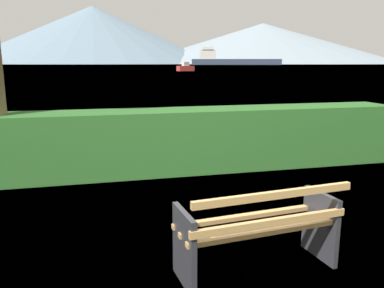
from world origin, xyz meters
TOP-DOWN VIEW (x-y plane):
  - ground_plane at (0.00, 0.00)m, footprint 1400.00×1400.00m
  - water_surface at (0.00, 306.58)m, footprint 620.00×620.00m
  - park_bench at (0.01, -0.06)m, footprint 1.56×0.72m
  - hedge_row at (0.00, 3.55)m, footprint 8.37×0.90m
  - cargo_ship_large at (111.87, 320.06)m, footprint 75.68×32.66m
  - sailboat_mid at (18.90, 84.72)m, footprint 4.34×2.94m
  - distant_hills at (56.18, 570.18)m, footprint 798.17×412.13m

SIDE VIEW (x-z plane):
  - ground_plane at x=0.00m, z-range 0.00..0.00m
  - water_surface at x=0.00m, z-range 0.00..0.00m
  - park_bench at x=0.01m, z-range -0.01..0.85m
  - hedge_row at x=0.00m, z-range 0.00..1.10m
  - sailboat_mid at x=18.90m, z-range -0.28..1.79m
  - cargo_ship_large at x=111.87m, z-range -3.30..11.66m
  - distant_hills at x=56.18m, z-range -6.71..74.40m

